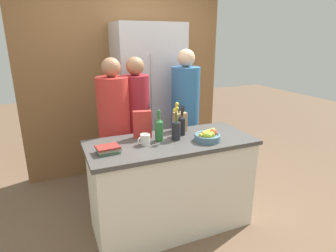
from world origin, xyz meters
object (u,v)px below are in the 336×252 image
(refrigerator, at_px, (149,103))
(knife_block, at_px, (180,121))
(fruit_bowl, at_px, (208,136))
(person_at_sink, at_px, (115,127))
(flower_vase, at_px, (176,128))
(cereal_box, at_px, (142,124))
(bottle_vinegar, at_px, (159,129))
(person_in_blue, at_px, (137,122))
(coffee_mug, at_px, (145,140))
(bottle_oil, at_px, (182,124))
(book_stack, at_px, (108,149))
(person_in_red_tee, at_px, (185,113))

(refrigerator, relative_size, knife_block, 7.46)
(fruit_bowl, xyz_separation_m, person_at_sink, (-0.72, 0.71, -0.03))
(fruit_bowl, xyz_separation_m, flower_vase, (-0.26, 0.15, 0.07))
(cereal_box, height_order, bottle_vinegar, bottle_vinegar)
(fruit_bowl, distance_m, person_in_blue, 0.90)
(flower_vase, distance_m, coffee_mug, 0.32)
(flower_vase, relative_size, bottle_oil, 1.31)
(refrigerator, relative_size, flower_vase, 5.60)
(coffee_mug, relative_size, book_stack, 0.61)
(refrigerator, height_order, fruit_bowl, refrigerator)
(book_stack, xyz_separation_m, person_in_blue, (0.46, 0.69, -0.01))
(book_stack, bearing_deg, bottle_oil, 12.50)
(person_at_sink, height_order, person_in_red_tee, person_in_red_tee)
(knife_block, height_order, person_in_red_tee, person_in_red_tee)
(coffee_mug, distance_m, bottle_vinegar, 0.18)
(refrigerator, height_order, cereal_box, refrigerator)
(bottle_vinegar, xyz_separation_m, person_in_blue, (-0.04, 0.59, -0.09))
(refrigerator, xyz_separation_m, fruit_bowl, (0.11, -1.35, -0.05))
(flower_vase, xyz_separation_m, bottle_vinegar, (-0.16, 0.04, -0.00))
(knife_block, relative_size, flower_vase, 0.75)
(person_in_blue, bearing_deg, refrigerator, 77.03)
(bottle_oil, bearing_deg, person_at_sink, 141.07)
(bottle_vinegar, xyz_separation_m, person_in_red_tee, (0.58, 0.62, -0.06))
(person_in_blue, bearing_deg, knife_block, -30.20)
(coffee_mug, distance_m, person_at_sink, 0.60)
(knife_block, bearing_deg, person_at_sink, 152.09)
(person_in_blue, relative_size, person_in_red_tee, 0.96)
(refrigerator, xyz_separation_m, person_in_red_tee, (0.27, -0.55, -0.04))
(refrigerator, height_order, person_at_sink, refrigerator)
(cereal_box, distance_m, person_in_blue, 0.47)
(flower_vase, bearing_deg, fruit_bowl, -29.84)
(bottle_vinegar, xyz_separation_m, person_at_sink, (-0.30, 0.53, -0.10))
(knife_block, height_order, coffee_mug, knife_block)
(bottle_vinegar, bearing_deg, flower_vase, -12.96)
(flower_vase, xyz_separation_m, person_in_blue, (-0.20, 0.62, -0.10))
(flower_vase, bearing_deg, coffee_mug, -177.32)
(knife_block, bearing_deg, cereal_box, -172.21)
(fruit_bowl, xyz_separation_m, cereal_box, (-0.53, 0.33, 0.09))
(knife_block, distance_m, coffee_mug, 0.53)
(person_at_sink, distance_m, person_in_red_tee, 0.89)
(fruit_bowl, relative_size, person_in_red_tee, 0.14)
(cereal_box, bearing_deg, coffee_mug, -101.29)
(knife_block, xyz_separation_m, person_in_red_tee, (0.27, 0.42, -0.05))
(person_in_blue, bearing_deg, book_stack, -105.94)
(refrigerator, distance_m, bottle_oil, 1.10)
(book_stack, bearing_deg, person_in_red_tee, 33.90)
(coffee_mug, distance_m, book_stack, 0.35)
(refrigerator, distance_m, person_in_red_tee, 0.61)
(flower_vase, relative_size, book_stack, 1.74)
(cereal_box, distance_m, bottle_oil, 0.39)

